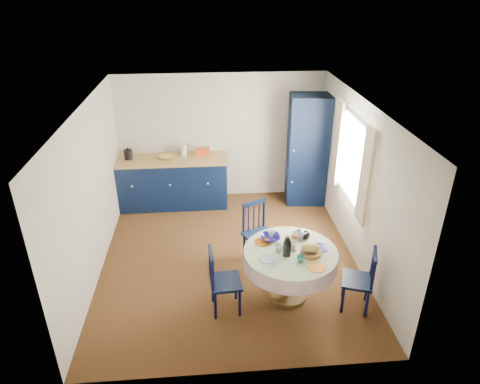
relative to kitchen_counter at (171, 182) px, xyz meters
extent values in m
plane|color=black|center=(1.00, -1.90, -0.50)|extent=(4.50, 4.50, 0.00)
plane|color=white|center=(1.00, -1.90, 2.00)|extent=(4.50, 4.50, 0.00)
cube|color=silver|center=(1.00, 0.35, 0.75)|extent=(4.00, 0.02, 2.50)
cube|color=silver|center=(-1.00, -1.90, 0.75)|extent=(0.02, 4.50, 2.50)
cube|color=silver|center=(3.00, -1.90, 0.75)|extent=(0.02, 4.50, 2.50)
plane|color=white|center=(3.00, -1.60, 1.00)|extent=(0.00, 1.20, 1.20)
cube|color=white|center=(2.92, -2.30, 1.05)|extent=(0.05, 0.34, 1.45)
cube|color=white|center=(2.92, -0.90, 1.05)|extent=(0.05, 0.34, 1.45)
cube|color=black|center=(0.00, 0.00, -0.03)|extent=(2.14, 0.65, 0.94)
cube|color=tan|center=(0.00, 0.00, 0.46)|extent=(2.20, 0.69, 0.04)
cube|color=#9D3216|center=(0.63, 0.09, 0.56)|extent=(0.26, 0.14, 0.16)
cube|color=tan|center=(-0.10, -0.06, 0.49)|extent=(0.34, 0.24, 0.02)
ellipsoid|color=tan|center=(-0.10, -0.06, 0.56)|extent=(0.31, 0.20, 0.13)
cylinder|color=silver|center=(0.27, 0.15, 0.59)|extent=(0.12, 0.12, 0.22)
cube|color=black|center=(2.64, -0.05, 0.58)|extent=(0.80, 0.61, 2.16)
cylinder|color=white|center=(2.34, -0.33, 0.68)|extent=(0.04, 0.02, 0.04)
cylinder|color=white|center=(2.34, -0.33, 0.04)|extent=(0.04, 0.02, 0.04)
cylinder|color=brown|center=(1.78, -2.90, -0.48)|extent=(0.53, 0.53, 0.05)
cylinder|color=brown|center=(1.78, -2.90, -0.12)|extent=(0.11, 0.11, 0.70)
cylinder|color=brown|center=(1.78, -2.90, 0.24)|extent=(1.21, 1.21, 0.03)
cylinder|color=white|center=(1.78, -2.90, 0.15)|extent=(1.27, 1.27, 0.22)
cylinder|color=white|center=(1.78, -2.90, 0.26)|extent=(1.27, 1.27, 0.01)
cylinder|color=#7DA3AD|center=(1.44, -3.05, 0.27)|extent=(0.22, 0.22, 0.01)
cylinder|color=#BF5E0C|center=(2.04, -3.29, 0.27)|extent=(0.22, 0.22, 0.01)
cylinder|color=navy|center=(2.20, -2.86, 0.27)|extent=(0.22, 0.22, 0.01)
cylinder|color=#9CBF78|center=(1.90, -2.52, 0.27)|extent=(0.22, 0.22, 0.01)
cylinder|color=#BF5E0C|center=(1.43, -2.66, 0.27)|extent=(0.22, 0.22, 0.01)
cylinder|color=olive|center=(2.03, -3.00, 0.29)|extent=(0.28, 0.28, 0.05)
ellipsoid|color=tan|center=(2.03, -3.00, 0.37)|extent=(0.26, 0.16, 0.11)
cube|color=silver|center=(1.70, -2.79, 0.29)|extent=(0.10, 0.07, 0.04)
cylinder|color=black|center=(1.06, -3.24, -0.29)|extent=(0.04, 0.04, 0.43)
cylinder|color=black|center=(1.03, -2.89, -0.29)|extent=(0.04, 0.04, 0.43)
cylinder|color=black|center=(0.74, -3.26, -0.29)|extent=(0.04, 0.04, 0.43)
cylinder|color=black|center=(0.71, -2.92, -0.29)|extent=(0.04, 0.04, 0.43)
cube|color=black|center=(0.88, -3.08, -0.05)|extent=(0.43, 0.45, 0.04)
cylinder|color=black|center=(0.72, -3.26, 0.19)|extent=(0.04, 0.04, 0.48)
cylinder|color=black|center=(0.69, -2.92, 0.19)|extent=(0.04, 0.04, 0.48)
cube|color=black|center=(0.70, -3.09, 0.41)|extent=(0.07, 0.38, 0.06)
cylinder|color=black|center=(0.71, -3.18, 0.17)|extent=(0.02, 0.02, 0.40)
cylinder|color=black|center=(0.70, -3.09, 0.17)|extent=(0.02, 0.02, 0.40)
cylinder|color=black|center=(0.70, -3.00, 0.17)|extent=(0.02, 0.02, 0.40)
cylinder|color=black|center=(1.38, -2.27, -0.27)|extent=(0.04, 0.04, 0.46)
cylinder|color=black|center=(1.71, -2.13, -0.27)|extent=(0.04, 0.04, 0.46)
cylinder|color=black|center=(1.24, -1.96, -0.27)|extent=(0.04, 0.04, 0.46)
cylinder|color=black|center=(1.57, -1.81, -0.27)|extent=(0.04, 0.04, 0.46)
cube|color=black|center=(1.47, -2.04, -0.02)|extent=(0.58, 0.57, 0.04)
cylinder|color=black|center=(1.23, -1.94, 0.23)|extent=(0.04, 0.04, 0.51)
cylinder|color=black|center=(1.56, -1.79, 0.23)|extent=(0.04, 0.04, 0.51)
cube|color=black|center=(1.40, -1.87, 0.47)|extent=(0.39, 0.20, 0.06)
cylinder|color=black|center=(1.31, -1.91, 0.21)|extent=(0.02, 0.02, 0.43)
cylinder|color=black|center=(1.40, -1.87, 0.21)|extent=(0.02, 0.02, 0.43)
cylinder|color=black|center=(1.48, -1.83, 0.21)|extent=(0.02, 0.02, 0.43)
cylinder|color=black|center=(2.55, -2.97, -0.29)|extent=(0.04, 0.04, 0.42)
cylinder|color=black|center=(2.44, -3.29, -0.29)|extent=(0.04, 0.04, 0.42)
cylinder|color=black|center=(2.84, -3.08, -0.29)|extent=(0.04, 0.04, 0.42)
cylinder|color=black|center=(2.73, -3.39, -0.29)|extent=(0.04, 0.04, 0.42)
cube|color=black|center=(2.64, -3.18, -0.06)|extent=(0.51, 0.52, 0.04)
cylinder|color=black|center=(2.86, -3.08, 0.17)|extent=(0.04, 0.04, 0.47)
cylinder|color=black|center=(2.75, -3.40, 0.17)|extent=(0.04, 0.04, 0.47)
cube|color=black|center=(2.81, -3.24, 0.39)|extent=(0.16, 0.36, 0.06)
cylinder|color=black|center=(2.84, -3.16, 0.15)|extent=(0.02, 0.02, 0.39)
cylinder|color=black|center=(2.81, -3.24, 0.15)|extent=(0.02, 0.02, 0.39)
cylinder|color=black|center=(2.78, -3.32, 0.15)|extent=(0.02, 0.02, 0.39)
imported|color=silver|center=(1.63, -2.88, 0.31)|extent=(0.11, 0.11, 0.09)
imported|color=#2D7571|center=(1.85, -3.15, 0.31)|extent=(0.10, 0.10, 0.09)
imported|color=black|center=(2.05, -2.61, 0.31)|extent=(0.12, 0.12, 0.09)
imported|color=silver|center=(1.57, -2.52, 0.31)|extent=(0.10, 0.10, 0.09)
imported|color=navy|center=(1.54, -2.60, 0.30)|extent=(0.27, 0.27, 0.07)
camera|label=1|loc=(0.69, -7.59, 3.58)|focal=32.00mm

